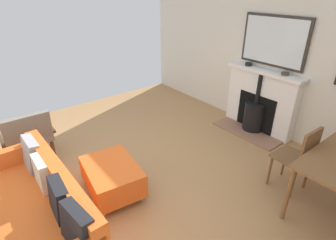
# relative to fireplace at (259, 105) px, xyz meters

# --- Properties ---
(ground_plane) EXTENTS (5.96, 5.64, 0.01)m
(ground_plane) POSITION_rel_fireplace_xyz_m (2.78, -0.22, -0.48)
(ground_plane) COLOR #A87A4C
(wall_left) EXTENTS (0.12, 5.64, 2.69)m
(wall_left) POSITION_rel_fireplace_xyz_m (-0.20, -0.22, 0.87)
(wall_left) COLOR beige
(wall_left) RESTS_ON ground
(fireplace) EXTENTS (0.62, 1.35, 1.09)m
(fireplace) POSITION_rel_fireplace_xyz_m (0.00, 0.00, 0.00)
(fireplace) COLOR #93664C
(fireplace) RESTS_ON ground
(mirror_over_mantel) EXTENTS (0.04, 1.12, 0.79)m
(mirror_over_mantel) POSITION_rel_fireplace_xyz_m (-0.11, 0.00, 1.07)
(mirror_over_mantel) COLOR #2D2823
(mantel_bowl_near) EXTENTS (0.12, 0.12, 0.05)m
(mantel_bowl_near) POSITION_rel_fireplace_xyz_m (-0.02, -0.34, 0.65)
(mantel_bowl_near) COLOR black
(mantel_bowl_near) RESTS_ON fireplace
(mantel_bowl_far) EXTENTS (0.12, 0.12, 0.05)m
(mantel_bowl_far) POSITION_rel_fireplace_xyz_m (-0.02, 0.34, 0.64)
(mantel_bowl_far) COLOR #47382D
(mantel_bowl_far) RESTS_ON fireplace
(sofa) EXTENTS (0.96, 1.88, 0.79)m
(sofa) POSITION_rel_fireplace_xyz_m (3.76, 0.03, -0.14)
(sofa) COLOR #B2B2B7
(sofa) RESTS_ON ground
(ottoman) EXTENTS (0.69, 0.87, 0.40)m
(ottoman) POSITION_rel_fireplace_xyz_m (2.81, -0.11, -0.23)
(ottoman) COLOR #B2B2B7
(ottoman) RESTS_ON ground
(armchair_accent) EXTENTS (0.68, 0.59, 0.83)m
(armchair_accent) POSITION_rel_fireplace_xyz_m (3.43, -1.40, -0.01)
(armchair_accent) COLOR #4C3321
(armchair_accent) RESTS_ON ground
(dining_chair_near_fireplace) EXTENTS (0.41, 0.41, 0.90)m
(dining_chair_near_fireplace) POSITION_rel_fireplace_xyz_m (1.00, 1.26, 0.05)
(dining_chair_near_fireplace) COLOR brown
(dining_chair_near_fireplace) RESTS_ON ground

